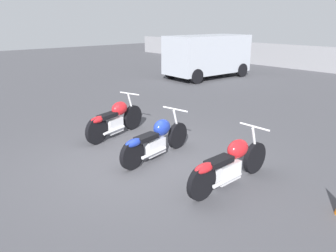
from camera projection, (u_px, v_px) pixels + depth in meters
ground_plane at (143, 162)px, 6.98m from camera, size 60.00×60.00×0.00m
motorcycle_slot_0 at (115, 119)px, 8.38m from camera, size 0.79×1.99×1.04m
motorcycle_slot_1 at (156, 140)px, 7.04m from camera, size 0.70×2.09×0.98m
motorcycle_slot_2 at (230, 164)px, 5.86m from camera, size 0.64×2.16×0.99m
parked_van at (208, 54)px, 16.81m from camera, size 2.31×4.56×2.14m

